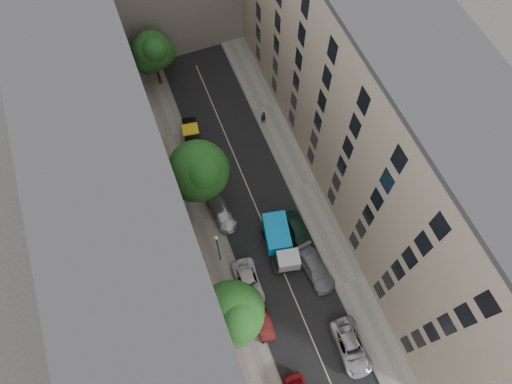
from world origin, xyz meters
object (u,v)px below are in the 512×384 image
pedestrian (263,117)px  tree_far (153,53)px  car_left_1 (262,320)px  tree_mid (200,172)px  car_left_5 (192,135)px  tree_near (233,315)px  tarp_truck (280,241)px  car_left_2 (248,283)px  car_right_2 (298,230)px  car_right_0 (351,347)px  car_left_4 (208,167)px  car_right_1 (315,269)px  car_left_3 (222,214)px  lamp_post (218,246)px

pedestrian → tree_far: bearing=-54.3°
car_left_1 → tree_mid: tree_mid is taller
car_left_5 → pedestrian: (8.12, -0.78, 0.30)m
tree_near → tree_far: tree_near is taller
car_left_5 → tarp_truck: bearing=-65.5°
car_left_2 → car_right_2: 7.16m
car_left_5 → car_right_0: (6.40, -26.23, -0.00)m
car_left_2 → car_left_4: size_ratio=1.14×
car_left_1 → car_right_0: bearing=-36.6°
car_left_2 → car_right_1: car_right_1 is taller
car_right_1 → car_left_4: bearing=106.2°
tree_near → tree_far: size_ratio=1.15×
tarp_truck → car_left_2: 4.95m
car_left_3 → car_right_0: 17.43m
lamp_post → pedestrian: lamp_post is taller
tarp_truck → tree_near: bearing=-127.5°
car_left_4 → car_right_1: (5.99, -14.20, 0.02)m
car_left_3 → tree_far: tree_far is taller
car_left_2 → tarp_truck: bearing=35.0°
tree_mid → pedestrian: tree_mid is taller
car_left_1 → car_left_5: size_ratio=0.87×
car_left_4 → car_left_1: bearing=-90.3°
car_left_4 → car_right_0: (5.99, -21.81, 0.01)m
car_right_2 → lamp_post: (-8.04, 0.09, 3.16)m
lamp_post → car_right_1: bearing=-28.1°
tarp_truck → pedestrian: 14.85m
car_left_3 → car_right_2: 7.77m
car_left_5 → tree_far: 9.83m
car_right_1 → pedestrian: 17.93m
car_left_5 → tree_far: bearing=105.7°
tree_mid → tarp_truck: bearing=-55.7°
car_left_3 → lamp_post: bearing=-117.1°
car_left_1 → tree_far: (-1.03, 29.95, 4.48)m
car_left_4 → car_left_5: (-0.41, 4.42, 0.01)m
tree_near → tree_mid: (1.56, 13.32, -0.01)m
car_left_1 → car_left_4: 16.81m
car_left_2 → car_right_1: 6.48m
car_right_0 → tree_near: bearing=152.5°
car_left_1 → pedestrian: bearing=69.8°
tree_near → lamp_post: 6.92m
tarp_truck → car_left_5: tarp_truck is taller
car_left_5 → tree_far: size_ratio=0.59×
car_right_1 → tree_mid: 14.16m
car_right_0 → car_left_4: bearing=108.7°
car_left_1 → car_left_5: bearing=91.5°
tarp_truck → tree_mid: (-5.11, 7.49, 4.39)m
tree_far → tree_mid: bearing=-89.6°
car_left_1 → tree_far: size_ratio=0.52×
car_left_1 → tree_far: bearing=93.5°
car_left_3 → car_right_0: size_ratio=0.85×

